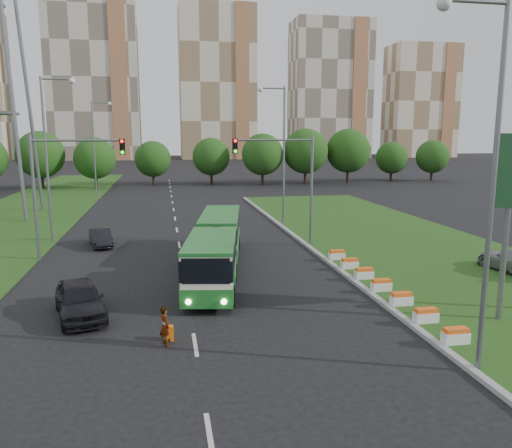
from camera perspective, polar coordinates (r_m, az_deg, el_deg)
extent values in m
plane|color=black|center=(25.72, -1.10, -7.83)|extent=(360.00, 360.00, 0.00)
cube|color=#204B15|center=(37.20, 16.94, -2.51)|extent=(14.00, 60.00, 0.15)
cube|color=#999999|center=(34.58, 6.64, -3.05)|extent=(0.30, 60.00, 0.18)
cube|color=#204B15|center=(51.70, -26.12, 0.31)|extent=(12.00, 110.00, 0.10)
cylinder|color=slate|center=(23.48, 26.45, -3.56)|extent=(0.24, 0.24, 5.60)
cylinder|color=slate|center=(35.91, 6.36, 3.78)|extent=(0.20, 0.20, 8.00)
cylinder|color=slate|center=(34.99, 2.11, 9.58)|extent=(5.50, 0.14, 0.14)
cube|color=black|center=(34.50, -2.41, 8.90)|extent=(0.32, 0.32, 1.00)
cylinder|color=slate|center=(34.32, -23.98, 2.67)|extent=(0.20, 0.20, 8.00)
cylinder|color=slate|center=(33.56, -19.80, 8.97)|extent=(5.50, 0.14, 0.14)
cube|color=black|center=(33.25, -15.03, 8.53)|extent=(0.32, 0.32, 1.00)
cube|color=beige|center=(176.34, -18.01, 15.51)|extent=(28.00, 15.00, 52.00)
cube|color=beige|center=(176.01, -4.47, 15.64)|extent=(25.00, 15.00, 50.00)
cube|color=beige|center=(184.53, 8.42, 14.84)|extent=(27.00, 15.00, 47.00)
cube|color=beige|center=(198.26, 18.26, 13.10)|extent=(24.00, 14.00, 40.00)
cube|color=white|center=(25.09, -3.69, -4.48)|extent=(2.30, 6.34, 2.48)
cube|color=white|center=(32.99, -5.39, -0.97)|extent=(2.30, 7.72, 2.48)
cylinder|color=black|center=(28.70, -4.58, -2.72)|extent=(2.30, 1.15, 2.30)
cube|color=#1F6F29|center=(25.31, -3.67, -6.29)|extent=(2.37, 6.39, 0.87)
cube|color=#1F6F29|center=(33.16, -5.37, -2.37)|extent=(2.37, 7.77, 0.87)
cube|color=black|center=(24.99, -3.70, -3.56)|extent=(2.37, 6.39, 0.97)
cube|color=black|center=(32.91, -5.40, -0.26)|extent=(2.37, 7.77, 0.97)
imported|color=black|center=(23.48, -19.51, -8.14)|extent=(3.03, 5.03, 1.60)
imported|color=black|center=(37.77, -17.31, -1.48)|extent=(2.18, 4.05, 1.27)
imported|color=gray|center=(19.66, -10.37, -11.40)|extent=(0.54, 0.65, 1.53)
cube|color=orange|center=(20.23, -9.89, -12.19)|extent=(0.34, 0.29, 0.58)
cylinder|color=black|center=(20.19, -9.87, -12.94)|extent=(0.04, 0.14, 0.14)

